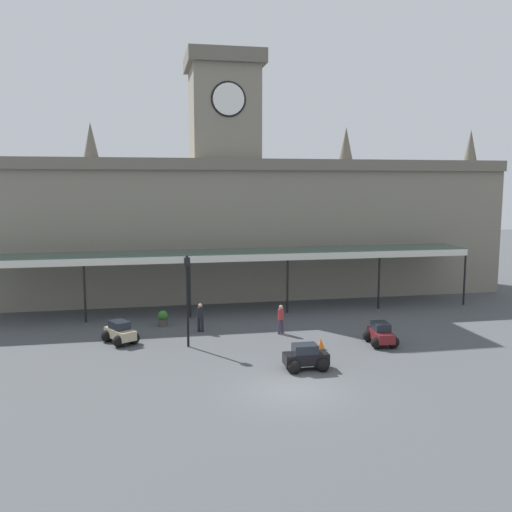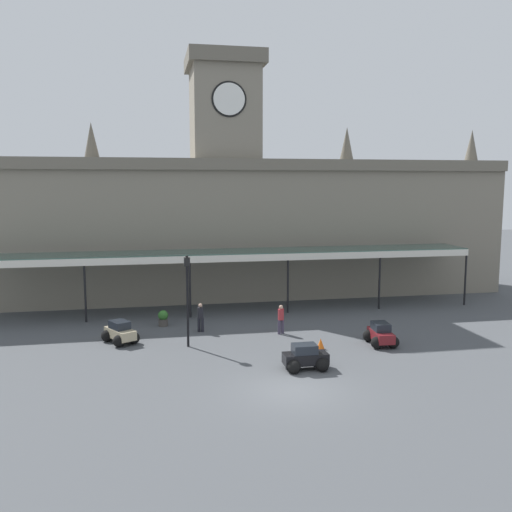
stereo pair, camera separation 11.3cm
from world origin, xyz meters
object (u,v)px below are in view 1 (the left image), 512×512
object	(u,v)px
car_maroon_sedan	(381,335)
victorian_lamppost	(187,290)
car_black_sedan	(306,359)
car_beige_sedan	(120,334)
traffic_cone	(321,343)
planter_forecourt_centre	(163,318)
pedestrian_crossing_forecourt	(200,316)
pedestrian_beside_cars	(281,318)

from	to	relation	value
car_maroon_sedan	victorian_lamppost	xyz separation A→B (m)	(-10.08, 1.60, 2.52)
car_black_sedan	car_beige_sedan	bearing A→B (deg)	144.95
car_maroon_sedan	traffic_cone	world-z (taller)	car_maroon_sedan
victorian_lamppost	planter_forecourt_centre	bearing A→B (deg)	104.66
victorian_lamppost	car_maroon_sedan	bearing A→B (deg)	-9.01
pedestrian_crossing_forecourt	planter_forecourt_centre	distance (m)	2.75
planter_forecourt_centre	pedestrian_beside_cars	bearing A→B (deg)	-24.91
car_black_sedan	pedestrian_crossing_forecourt	bearing A→B (deg)	119.18
car_beige_sedan	pedestrian_crossing_forecourt	xyz separation A→B (m)	(4.46, 1.39, 0.41)
car_beige_sedan	planter_forecourt_centre	xyz separation A→B (m)	(2.36, 3.12, -0.01)
pedestrian_beside_cars	victorian_lamppost	distance (m)	5.95
car_beige_sedan	car_black_sedan	size ratio (longest dim) A/B	1.09
car_black_sedan	victorian_lamppost	xyz separation A→B (m)	(-5.06, 4.62, 2.52)
car_black_sedan	pedestrian_crossing_forecourt	world-z (taller)	pedestrian_crossing_forecourt
pedestrian_crossing_forecourt	planter_forecourt_centre	bearing A→B (deg)	140.49
car_maroon_sedan	car_beige_sedan	xyz separation A→B (m)	(-13.62, 3.01, 0.00)
pedestrian_crossing_forecourt	victorian_lamppost	distance (m)	3.62
pedestrian_crossing_forecourt	planter_forecourt_centre	size ratio (longest dim) A/B	1.74
pedestrian_crossing_forecourt	traffic_cone	distance (m)	7.37
pedestrian_beside_cars	planter_forecourt_centre	xyz separation A→B (m)	(-6.55, 3.04, -0.42)
pedestrian_beside_cars	traffic_cone	size ratio (longest dim) A/B	3.01
car_maroon_sedan	pedestrian_beside_cars	size ratio (longest dim) A/B	1.26
car_beige_sedan	traffic_cone	bearing A→B (deg)	-16.86
pedestrian_crossing_forecourt	victorian_lamppost	bearing A→B (deg)	-108.11
pedestrian_crossing_forecourt	car_beige_sedan	bearing A→B (deg)	-162.71
car_maroon_sedan	pedestrian_crossing_forecourt	distance (m)	10.17
car_black_sedan	car_maroon_sedan	bearing A→B (deg)	31.05
pedestrian_beside_cars	pedestrian_crossing_forecourt	distance (m)	4.64
pedestrian_beside_cars	car_black_sedan	bearing A→B (deg)	-92.88
pedestrian_crossing_forecourt	victorian_lamppost	world-z (taller)	victorian_lamppost
car_beige_sedan	victorian_lamppost	bearing A→B (deg)	-21.70
car_beige_sedan	car_maroon_sedan	bearing A→B (deg)	-12.45
car_maroon_sedan	victorian_lamppost	bearing A→B (deg)	170.99
pedestrian_crossing_forecourt	traffic_cone	world-z (taller)	pedestrian_crossing_forecourt
car_beige_sedan	pedestrian_beside_cars	bearing A→B (deg)	0.48
car_maroon_sedan	car_black_sedan	xyz separation A→B (m)	(-5.02, -3.02, 0.00)
pedestrian_crossing_forecourt	traffic_cone	xyz separation A→B (m)	(5.81, -4.50, -0.63)
car_beige_sedan	car_black_sedan	bearing A→B (deg)	-35.05
car_black_sedan	pedestrian_beside_cars	size ratio (longest dim) A/B	1.23
car_maroon_sedan	planter_forecourt_centre	world-z (taller)	car_maroon_sedan
car_maroon_sedan	victorian_lamppost	distance (m)	10.51
car_maroon_sedan	traffic_cone	xyz separation A→B (m)	(-3.36, -0.10, -0.23)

